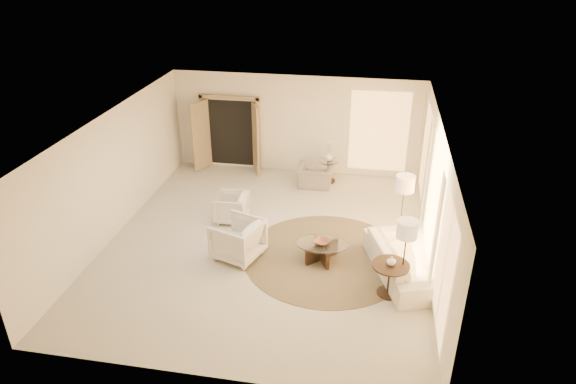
% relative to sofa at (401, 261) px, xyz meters
% --- Properties ---
extents(room, '(7.04, 8.04, 2.83)m').
position_rel_sofa_xyz_m(room, '(-2.90, 0.72, 1.07)').
color(room, beige).
rests_on(room, ground).
extents(windows_right, '(0.10, 6.40, 2.40)m').
position_rel_sofa_xyz_m(windows_right, '(0.55, 0.82, 1.02)').
color(windows_right, '#F8B663').
rests_on(windows_right, room).
extents(window_back_corner, '(1.70, 0.10, 2.40)m').
position_rel_sofa_xyz_m(window_back_corner, '(-0.60, 4.67, 1.02)').
color(window_back_corner, '#F8B663').
rests_on(window_back_corner, room).
extents(curtains_right, '(0.06, 5.20, 2.60)m').
position_rel_sofa_xyz_m(curtains_right, '(0.50, 1.72, 0.97)').
color(curtains_right, beige).
rests_on(curtains_right, room).
extents(french_doors, '(1.95, 0.66, 2.16)m').
position_rel_sofa_xyz_m(french_doors, '(-4.80, 4.54, 0.74)').
color(french_doors, tan).
rests_on(french_doors, room).
extents(area_rug, '(4.46, 4.46, 0.01)m').
position_rel_sofa_xyz_m(area_rug, '(-1.53, 0.36, -0.33)').
color(area_rug, '#3C311F').
rests_on(area_rug, room).
extents(sofa, '(1.59, 2.44, 0.66)m').
position_rel_sofa_xyz_m(sofa, '(0.00, 0.00, 0.00)').
color(sofa, silver).
rests_on(sofa, room).
extents(armchair_left, '(0.71, 0.76, 0.76)m').
position_rel_sofa_xyz_m(armchair_left, '(-3.96, 1.54, 0.05)').
color(armchair_left, silver).
rests_on(armchair_left, room).
extents(armchair_right, '(1.11, 1.14, 0.94)m').
position_rel_sofa_xyz_m(armchair_right, '(-3.39, 0.06, 0.14)').
color(armchair_right, silver).
rests_on(armchair_right, room).
extents(accent_chair, '(0.93, 0.61, 0.80)m').
position_rel_sofa_xyz_m(accent_chair, '(-2.22, 3.76, 0.07)').
color(accent_chair, gray).
rests_on(accent_chair, room).
extents(coffee_table, '(1.29, 1.29, 0.40)m').
position_rel_sofa_xyz_m(coffee_table, '(-1.62, 0.24, -0.08)').
color(coffee_table, black).
rests_on(coffee_table, room).
extents(end_table, '(0.71, 0.71, 0.67)m').
position_rel_sofa_xyz_m(end_table, '(-0.22, -0.68, 0.13)').
color(end_table, black).
rests_on(end_table, room).
extents(side_table, '(0.55, 0.55, 0.64)m').
position_rel_sofa_xyz_m(side_table, '(-1.91, 4.12, 0.05)').
color(side_table, '#2C2319').
rests_on(side_table, room).
extents(floor_lamp_near, '(0.41, 0.41, 1.67)m').
position_rel_sofa_xyz_m(floor_lamp_near, '(0.00, 1.17, 1.09)').
color(floor_lamp_near, '#2C2319').
rests_on(floor_lamp_near, room).
extents(floor_lamp_far, '(0.39, 0.39, 1.60)m').
position_rel_sofa_xyz_m(floor_lamp_far, '(0.00, -0.63, 1.03)').
color(floor_lamp_far, '#2C2319').
rests_on(floor_lamp_far, room).
extents(bowl, '(0.43, 0.43, 0.08)m').
position_rel_sofa_xyz_m(bowl, '(-1.62, 0.24, 0.11)').
color(bowl, brown).
rests_on(bowl, coffee_table).
extents(end_vase, '(0.20, 0.20, 0.18)m').
position_rel_sofa_xyz_m(end_vase, '(-0.22, -0.68, 0.42)').
color(end_vase, white).
rests_on(end_vase, end_table).
extents(side_vase, '(0.30, 0.30, 0.24)m').
position_rel_sofa_xyz_m(side_vase, '(-1.91, 4.12, 0.42)').
color(side_vase, white).
rests_on(side_vase, side_table).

